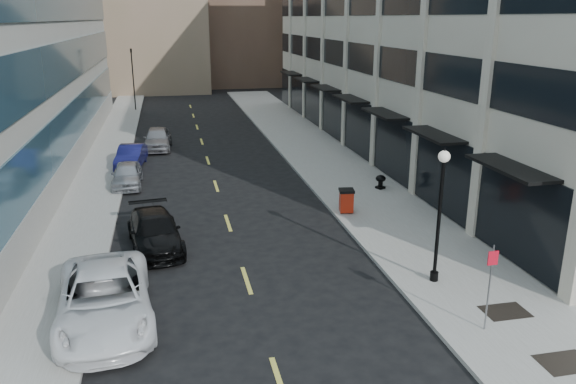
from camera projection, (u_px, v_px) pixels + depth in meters
name	position (u px, v px, depth m)	size (l,w,h in m)	color
sidewalk_right	(345.00, 177.00, 32.74)	(5.00, 80.00, 0.15)	gray
sidewalk_left	(94.00, 192.00, 29.92)	(3.00, 80.00, 0.15)	gray
building_right	(449.00, 17.00, 38.51)	(15.30, 46.50, 18.25)	beige
skyline_tan_far	(77.00, 3.00, 79.29)	(12.00, 14.00, 22.00)	#8A6F5A
skyline_stone	(317.00, 10.00, 74.83)	(10.00, 14.00, 20.00)	beige
grate_mid	(565.00, 363.00, 15.00)	(1.40, 1.00, 0.01)	black
grate_far	(505.00, 311.00, 17.61)	(1.40, 1.00, 0.01)	black
road_centerline	(221.00, 203.00, 28.45)	(0.15, 68.20, 0.01)	#D8CC4C
traffic_signal	(131.00, 53.00, 54.57)	(0.66, 0.66, 6.98)	black
car_white_van	(105.00, 299.00, 17.01)	(2.76, 5.98, 1.66)	white
car_black_pickup	(155.00, 232.00, 22.69)	(1.95, 4.79, 1.39)	black
car_silver_sedan	(127.00, 175.00, 31.02)	(1.58, 3.93, 1.34)	#9FA3A8
car_blue_sedan	(131.00, 156.00, 35.10)	(1.44, 4.12, 1.36)	#161753
car_grey_sedan	(158.00, 138.00, 39.77)	(1.84, 4.56, 1.55)	gray
trash_bin	(346.00, 200.00, 26.45)	(0.80, 0.83, 1.13)	#B5200C
lamppost	(440.00, 205.00, 18.88)	(0.40, 0.40, 4.78)	black
sign_post	(491.00, 277.00, 16.11)	(0.31, 0.06, 2.69)	slate
urn_planter	(381.00, 180.00, 30.17)	(0.54, 0.54, 0.75)	black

